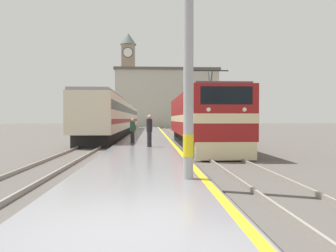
{
  "coord_description": "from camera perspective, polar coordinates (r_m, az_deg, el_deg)",
  "views": [
    {
      "loc": [
        0.37,
        -5.03,
        1.93
      ],
      "look_at": [
        1.95,
        25.24,
        1.26
      ],
      "focal_mm": 35.0,
      "sensor_mm": 36.0,
      "label": 1
    }
  ],
  "objects": [
    {
      "name": "locomotive_train",
      "position": [
        22.41,
        5.54,
        1.15
      ],
      "size": [
        2.92,
        16.05,
        4.66
      ],
      "color": "black",
      "rests_on": "ground"
    },
    {
      "name": "rail_track_near",
      "position": [
        30.28,
        3.32,
        -2.34
      ],
      "size": [
        2.84,
        140.0,
        0.16
      ],
      "color": "#514C47",
      "rests_on": "ground"
    },
    {
      "name": "ground_plane",
      "position": [
        35.09,
        -3.59,
        -1.89
      ],
      "size": [
        200.0,
        200.0,
        0.0
      ],
      "primitive_type": "plane",
      "color": "#514C47"
    },
    {
      "name": "rail_track_far",
      "position": [
        30.35,
        -10.48,
        -2.35
      ],
      "size": [
        2.84,
        140.0,
        0.16
      ],
      "color": "#514C47",
      "rests_on": "ground"
    },
    {
      "name": "catenary_mast",
      "position": [
        9.15,
        4.1,
        15.82
      ],
      "size": [
        2.62,
        0.29,
        7.92
      ],
      "color": "#9E9EA3",
      "rests_on": "platform"
    },
    {
      "name": "second_waiting_passenger",
      "position": [
        18.98,
        -3.27,
        -0.67
      ],
      "size": [
        0.34,
        0.34,
        1.85
      ],
      "color": "#23232D",
      "rests_on": "platform"
    },
    {
      "name": "station_building",
      "position": [
        70.88,
        -0.23,
        4.79
      ],
      "size": [
        21.97,
        7.9,
        12.53
      ],
      "color": "#B7B2A3",
      "rests_on": "ground"
    },
    {
      "name": "person_on_platform",
      "position": [
        22.0,
        -6.2,
        -0.72
      ],
      "size": [
        0.34,
        0.34,
        1.65
      ],
      "color": "#23232D",
      "rests_on": "platform"
    },
    {
      "name": "platform",
      "position": [
        30.09,
        -3.69,
        -2.13
      ],
      "size": [
        3.9,
        140.0,
        0.31
      ],
      "color": "slate",
      "rests_on": "ground"
    },
    {
      "name": "passenger_train",
      "position": [
        40.27,
        -8.63,
        1.51
      ],
      "size": [
        2.92,
        39.19,
        3.92
      ],
      "color": "black",
      "rests_on": "ground"
    },
    {
      "name": "clock_tower",
      "position": [
        81.71,
        -6.91,
        8.42
      ],
      "size": [
        3.93,
        3.93,
        22.9
      ],
      "color": "gray",
      "rests_on": "ground"
    }
  ]
}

